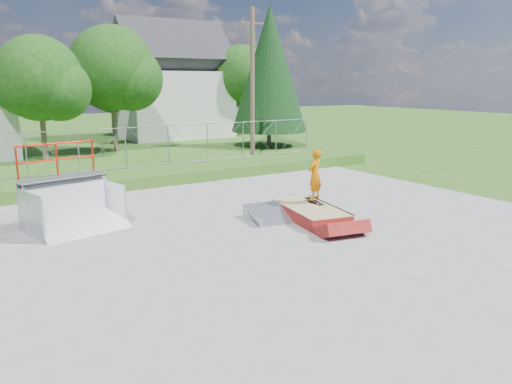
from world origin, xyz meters
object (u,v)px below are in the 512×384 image
grind_box (311,213)px  quarter_pipe (74,189)px  flat_bank_ramp (272,214)px  skater (315,177)px

grind_box → quarter_pipe: 7.10m
grind_box → quarter_pipe: bearing=167.4°
flat_bank_ramp → grind_box: bearing=-17.4°
grind_box → skater: skater is taller
grind_box → flat_bank_ramp: grind_box is taller
grind_box → flat_bank_ramp: 1.23m
quarter_pipe → flat_bank_ramp: 5.89m
quarter_pipe → flat_bank_ramp: (5.34, -2.25, -1.03)m
grind_box → quarter_pipe: size_ratio=1.24×
quarter_pipe → grind_box: bearing=-35.1°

